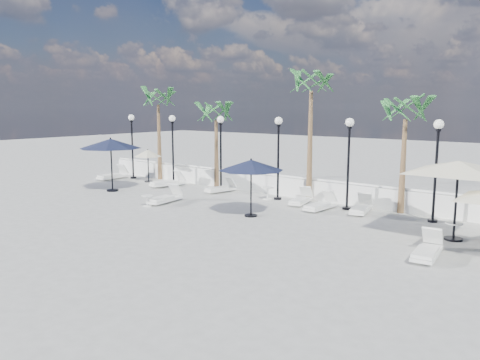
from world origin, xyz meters
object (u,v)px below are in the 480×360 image
Objects in this scene: lounger_1 at (168,182)px; lounger_7 at (427,250)px; lounger_0 at (113,175)px; parasol_navy_left at (111,144)px; parasol_navy_mid at (251,165)px; lounger_3 at (301,199)px; lounger_5 at (321,205)px; parasol_cream_sq_a at (459,161)px; lounger_2 at (221,188)px; parasol_cream_small at (148,154)px; lounger_6 at (361,208)px; lounger_4 at (165,198)px.

lounger_7 is at bearing 0.06° from lounger_1.
parasol_navy_left is (3.22, -2.43, 2.18)m from lounger_0.
lounger_1 is 0.80× the size of parasol_navy_mid.
parasol_navy_left is at bearing -172.42° from lounger_3.
lounger_5 is 6.17m from parasol_cream_sq_a.
lounger_2 is (7.87, 0.72, -0.04)m from lounger_0.
parasol_navy_mid reaches higher than parasol_cream_small.
parasol_cream_small is at bearing 159.91° from lounger_7.
parasol_cream_small reaches higher than lounger_3.
lounger_1 reaches higher than lounger_5.
lounger_1 is 1.16× the size of lounger_2.
lounger_5 is at bearing 14.01° from lounger_1.
parasol_cream_sq_a is (6.83, -1.79, 2.36)m from lounger_3.
lounger_6 is 4.88m from parasol_navy_mid.
lounger_6 is 0.33× the size of parasol_cream_sq_a.
parasol_cream_sq_a is (3.99, -1.79, 2.35)m from lounger_6.
lounger_7 is at bearing -14.18° from lounger_0.
lounger_6 is (7.79, 3.55, -0.01)m from lounger_4.
lounger_4 reaches higher than lounger_3.
lounger_4 is at bearing -33.99° from parasol_cream_small.
parasol_navy_left is (-4.64, -3.15, 2.22)m from lounger_2.
parasol_cream_small is (-5.24, 3.53, 1.39)m from lounger_4.
parasol_navy_left reaches higher than lounger_1.
parasol_navy_mid is at bearing -107.39° from lounger_3.
lounger_1 is 3.68m from parasol_navy_left.
lounger_1 is 1.15× the size of lounger_3.
lounger_3 is 7.94m from lounger_7.
lounger_7 is (11.42, -4.22, 0.01)m from lounger_2.
lounger_7 is at bearing -7.88° from lounger_2.
parasol_navy_left reaches higher than lounger_5.
parasol_cream_small reaches higher than lounger_0.
parasol_navy_left reaches higher than parasol_navy_mid.
parasol_navy_mid is at bearing -168.78° from parasol_cream_sq_a.
lounger_5 is 0.59× the size of parasol_navy_left.
parasol_cream_small is at bearing -167.42° from lounger_2.
lounger_1 is 10.92m from lounger_6.
parasol_cream_sq_a reaches higher than lounger_4.
lounger_4 is at bearing 170.59° from lounger_7.
parasol_navy_left is 3.34m from parasol_cream_small.
lounger_3 is at bearing 17.63° from lounger_1.
lounger_1 is 8.38m from parasol_navy_mid.
parasol_cream_small reaches higher than lounger_7.
parasol_cream_sq_a is at bearing -25.75° from lounger_3.
lounger_7 is 3.38m from parasol_cream_sq_a.
parasol_navy_left reaches higher than lounger_2.
lounger_2 is at bearing 168.94° from lounger_3.
lounger_0 is 1.13× the size of lounger_3.
lounger_4 is at bearing -149.90° from lounger_5.
lounger_7 reaches higher than lounger_5.
lounger_3 is (12.56, 0.72, -0.03)m from lounger_0.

